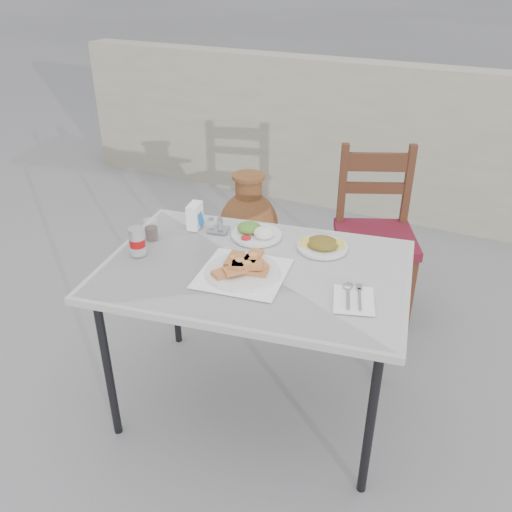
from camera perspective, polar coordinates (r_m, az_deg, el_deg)
The scene contains 13 objects.
ground at distance 2.69m, azimuth 1.52°, elevation -16.16°, with size 80.00×80.00×0.00m, color slate.
cafe_table at distance 2.29m, azimuth -0.09°, elevation -2.24°, with size 1.40×1.07×0.77m.
pide_plate at distance 2.19m, azimuth -1.40°, elevation -1.15°, with size 0.39×0.39×0.07m.
salad_rice_plate at distance 2.49m, azimuth 0.00°, elevation 2.54°, with size 0.23×0.23×0.06m.
salad_chopped_plate at distance 2.41m, azimuth 7.01°, elevation 1.20°, with size 0.22×0.22×0.05m.
soda_can at distance 2.38m, azimuth -12.40°, elevation 1.52°, with size 0.07×0.07×0.12m.
cola_glass at distance 2.51m, azimuth -10.97°, elevation 2.67°, with size 0.06×0.06×0.09m.
napkin_holder at distance 2.58m, azimuth -6.46°, elevation 4.23°, with size 0.08×0.11×0.12m.
condiment_caddy at distance 2.55m, azimuth -4.05°, elevation 3.11°, with size 0.11×0.10×0.07m.
cutlery_napkin at distance 2.09m, azimuth 10.18°, elevation -4.29°, with size 0.20×0.23×0.01m.
chair at distance 3.18m, azimuth 12.37°, elevation 2.42°, with size 0.58×0.58×0.99m.
terracotta_urn at distance 3.57m, azimuth -0.75°, elevation 2.89°, with size 0.40×0.40×0.70m.
back_wall at distance 4.49m, azimuth 15.56°, elevation 11.17°, with size 6.00×0.25×1.20m, color #9D9882.
Camera 1 is at (0.78, -1.72, 1.91)m, focal length 38.00 mm.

